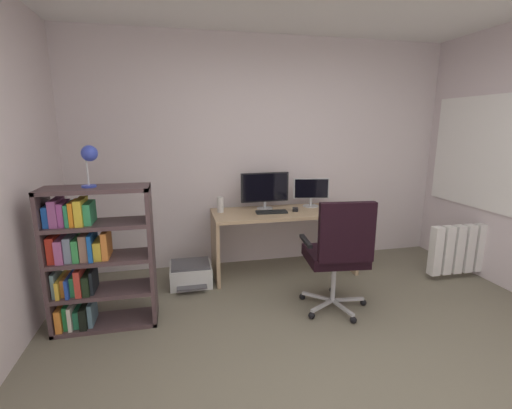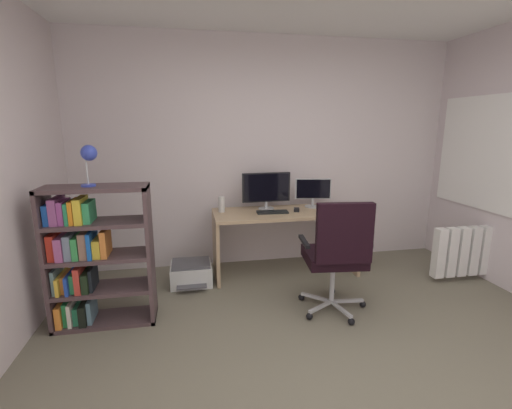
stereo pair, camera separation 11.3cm
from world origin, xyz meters
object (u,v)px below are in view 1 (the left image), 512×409
(computer_mouse, at_px, (295,209))
(monitor_secondary, at_px, (311,190))
(office_chair, at_px, (339,250))
(bookshelf, at_px, (90,259))
(keyboard, at_px, (272,212))
(radiator, at_px, (473,248))
(desk, at_px, (284,227))
(printer, at_px, (191,274))
(desk_lamp, at_px, (89,157))
(desktop_speaker, at_px, (220,205))
(monitor_main, at_px, (265,188))

(computer_mouse, bearing_deg, monitor_secondary, 51.62)
(office_chair, distance_m, bookshelf, 2.08)
(monitor_secondary, distance_m, computer_mouse, 0.35)
(keyboard, distance_m, radiator, 2.27)
(desk, xyz_separation_m, printer, (-1.06, -0.11, -0.42))
(desk, height_order, monitor_secondary, monitor_secondary)
(bookshelf, bearing_deg, monitor_secondary, 21.55)
(desk_lamp, bearing_deg, keyboard, 22.76)
(desk_lamp, bearing_deg, bookshelf, 179.45)
(desk, distance_m, printer, 1.14)
(computer_mouse, height_order, desktop_speaker, desktop_speaker)
(desktop_speaker, height_order, bookshelf, bookshelf)
(monitor_secondary, bearing_deg, monitor_main, -179.98)
(keyboard, height_order, bookshelf, bookshelf)
(desktop_speaker, bearing_deg, desk_lamp, -142.63)
(computer_mouse, bearing_deg, monitor_main, 167.65)
(desk_lamp, relative_size, radiator, 0.31)
(monitor_secondary, xyz_separation_m, computer_mouse, (-0.25, -0.17, -0.18))
(computer_mouse, relative_size, office_chair, 0.09)
(monitor_main, height_order, monitor_secondary, monitor_main)
(bookshelf, distance_m, radiator, 3.90)
(monitor_main, bearing_deg, radiator, -18.11)
(monitor_main, relative_size, desktop_speaker, 3.24)
(desk, relative_size, computer_mouse, 15.92)
(desk, bearing_deg, monitor_secondary, 21.68)
(monitor_secondary, bearing_deg, computer_mouse, -145.20)
(printer, bearing_deg, desk_lamp, -139.91)
(computer_mouse, height_order, office_chair, office_chair)
(computer_mouse, bearing_deg, keyboard, -157.64)
(desk, relative_size, radiator, 1.50)
(keyboard, xyz_separation_m, computer_mouse, (0.28, 0.03, 0.01))
(keyboard, bearing_deg, radiator, -9.77)
(keyboard, bearing_deg, office_chair, -65.75)
(monitor_main, relative_size, monitor_secondary, 1.33)
(keyboard, height_order, office_chair, office_chair)
(printer, bearing_deg, monitor_main, 16.74)
(radiator, bearing_deg, desk_lamp, -177.49)
(desk, distance_m, monitor_secondary, 0.55)
(monitor_main, distance_m, desktop_speaker, 0.54)
(computer_mouse, xyz_separation_m, printer, (-1.18, -0.09, -0.62))
(desktop_speaker, relative_size, office_chair, 0.16)
(monitor_secondary, height_order, desk_lamp, desk_lamp)
(computer_mouse, distance_m, desk_lamp, 2.16)
(desk_lamp, bearing_deg, computer_mouse, 20.42)
(desktop_speaker, bearing_deg, office_chair, -50.76)
(bookshelf, relative_size, desk_lamp, 3.65)
(monitor_main, height_order, bookshelf, bookshelf)
(office_chair, bearing_deg, desk, 101.02)
(desk, bearing_deg, office_chair, -78.98)
(desktop_speaker, bearing_deg, computer_mouse, -8.60)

